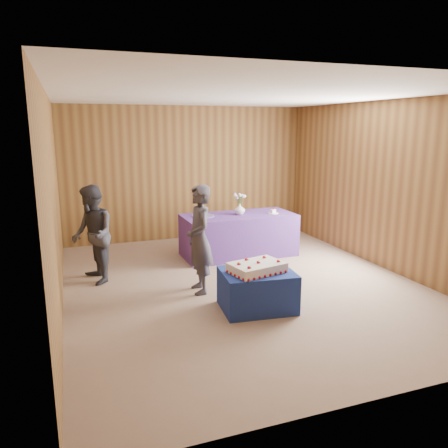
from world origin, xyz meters
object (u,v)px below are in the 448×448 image
vase (240,209)px  guest_right (93,235)px  cake_table (257,290)px  guest_left (199,239)px  sheet_cake (257,267)px  serving_table (239,235)px

vase → guest_right: 2.64m
cake_table → vase: size_ratio=4.63×
vase → guest_left: size_ratio=0.13×
guest_right → sheet_cake: bearing=36.1°
cake_table → sheet_cake: 0.31m
sheet_cake → guest_right: (-1.86, 1.74, 0.17)m
cake_table → vase: 2.49m
sheet_cake → vase: (0.70, 2.34, 0.29)m
cake_table → vase: bearing=79.6°
sheet_cake → guest_left: (-0.50, 0.84, 0.20)m
serving_table → sheet_cake: serving_table is taller
sheet_cake → guest_right: guest_right is taller
guest_right → serving_table: bearing=92.3°
serving_table → guest_right: size_ratio=1.37×
serving_table → vase: 0.47m
serving_table → guest_left: 1.94m
sheet_cake → guest_right: size_ratio=0.53×
serving_table → guest_right: (-2.54, -0.59, 0.36)m
serving_table → guest_left: size_ratio=1.32×
guest_right → vase: bearing=92.3°
cake_table → sheet_cake: (-0.02, -0.02, 0.31)m
cake_table → serving_table: 2.41m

